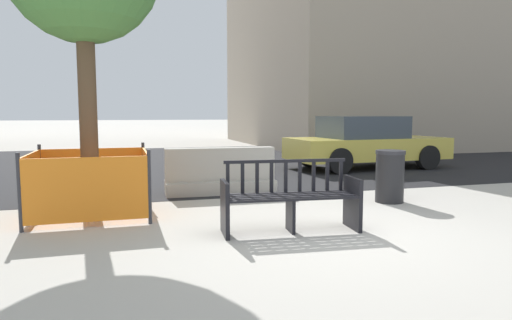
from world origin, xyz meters
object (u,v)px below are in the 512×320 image
object	(u,v)px
jersey_barrier_centre	(220,175)
construction_fence	(91,181)
car_taxi_near	(366,143)
trash_bin	(390,176)
street_bench	(290,200)

from	to	relation	value
jersey_barrier_centre	construction_fence	world-z (taller)	construction_fence
car_taxi_near	jersey_barrier_centre	bearing A→B (deg)	-149.90
jersey_barrier_centre	trash_bin	world-z (taller)	trash_bin
jersey_barrier_centre	car_taxi_near	distance (m)	5.25
street_bench	trash_bin	size ratio (longest dim) A/B	2.01
construction_fence	jersey_barrier_centre	bearing A→B (deg)	30.40
jersey_barrier_centre	construction_fence	xyz separation A→B (m)	(-2.18, -1.28, 0.16)
trash_bin	car_taxi_near	bearing A→B (deg)	64.71
street_bench	jersey_barrier_centre	size ratio (longest dim) A/B	0.85
trash_bin	street_bench	bearing A→B (deg)	-150.19
jersey_barrier_centre	trash_bin	bearing A→B (deg)	-33.48
street_bench	jersey_barrier_centre	world-z (taller)	street_bench
trash_bin	construction_fence	bearing A→B (deg)	175.33
street_bench	construction_fence	world-z (taller)	construction_fence
jersey_barrier_centre	car_taxi_near	xyz separation A→B (m)	(4.53, 2.63, 0.35)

